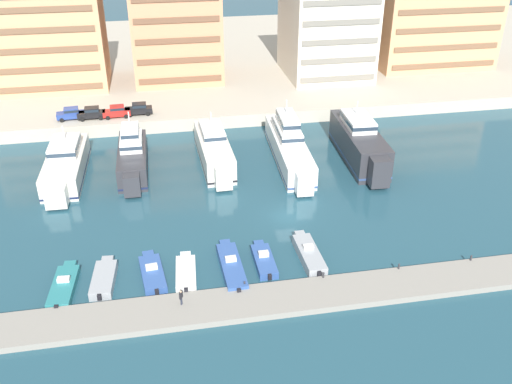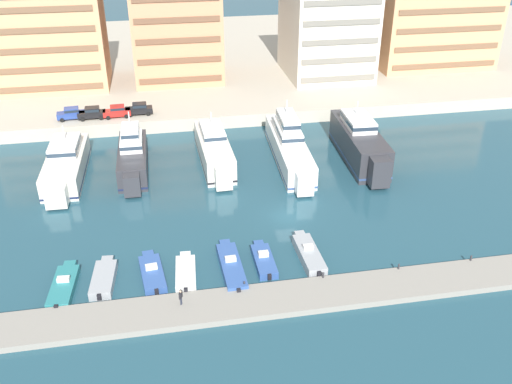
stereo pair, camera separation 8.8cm
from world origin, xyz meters
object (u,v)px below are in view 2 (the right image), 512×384
Objects in this scene: yacht_ivory_far_left at (66,164)px; motorboat_grey_left at (104,278)px; yacht_charcoal_center at (360,143)px; motorboat_blue_center_right at (264,260)px; car_blue_far_left at (71,113)px; motorboat_white_center_left at (186,273)px; motorboat_teal_far_left at (64,285)px; car_black_center_left at (139,108)px; pedestrian_near_edge at (181,296)px; yacht_charcoal_left at (133,156)px; motorboat_grey_mid_right at (309,254)px; motorboat_blue_mid_left at (152,273)px; motorboat_blue_center at (231,267)px; car_red_mid_left at (117,111)px; yacht_white_center_left at (289,146)px; car_black_left at (92,113)px; yacht_ivory_mid_left at (214,150)px.

yacht_ivory_far_left is 2.74× the size of motorboat_grey_left.
motorboat_blue_center_right is at bearing -129.25° from yacht_charcoal_center.
car_blue_far_left is (-6.33, 38.73, 2.54)m from motorboat_grey_left.
motorboat_teal_far_left is at bearing 178.45° from motorboat_white_center_left.
car_black_center_left is 2.68× the size of pedestrian_near_edge.
motorboat_teal_far_left is at bearing -100.70° from car_black_center_left.
yacht_charcoal_left is 2.04× the size of motorboat_grey_mid_right.
motorboat_white_center_left is at bearing -13.90° from motorboat_blue_mid_left.
pedestrian_near_edge is (-5.23, -4.92, 1.03)m from motorboat_blue_center.
yacht_charcoal_center is 4.42× the size of car_red_mid_left.
motorboat_teal_far_left is 39.03m from car_red_mid_left.
yacht_white_center_left is at bearing 50.25° from motorboat_blue_mid_left.
yacht_charcoal_center is 40.14m from car_black_left.
motorboat_blue_center is (-1.26, -24.46, -1.46)m from yacht_ivory_mid_left.
motorboat_grey_left is at bearing -179.20° from motorboat_blue_center_right.
yacht_white_center_left reaches higher than motorboat_white_center_left.
motorboat_blue_center is (7.72, -0.54, 0.10)m from motorboat_blue_mid_left.
car_black_center_left is at bearing 84.51° from motorboat_grey_left.
motorboat_grey_mid_right reaches higher than motorboat_teal_far_left.
car_blue_far_left is at bearing 143.60° from yacht_ivory_mid_left.
car_black_center_left is at bearing 107.17° from motorboat_blue_center_right.
yacht_ivory_far_left is 2.77× the size of motorboat_blue_center_right.
motorboat_grey_left is (-33.19, -21.65, -1.97)m from yacht_charcoal_center.
motorboat_grey_mid_right is at bearing -62.49° from car_red_mid_left.
car_blue_far_left is 1.01× the size of car_red_mid_left.
pedestrian_near_edge is at bearing -65.52° from motorboat_blue_mid_left.
motorboat_blue_mid_left is 1.12× the size of motorboat_white_center_left.
car_red_mid_left reaches higher than pedestrian_near_edge.
motorboat_grey_left is at bearing -135.68° from yacht_white_center_left.
motorboat_blue_center reaches higher than motorboat_teal_far_left.
yacht_charcoal_center reaches higher than yacht_ivory_mid_left.
car_black_left is 2.69× the size of pedestrian_near_edge.
motorboat_teal_far_left is (-27.37, -23.47, -1.76)m from yacht_white_center_left.
motorboat_grey_left is at bearing 178.18° from motorboat_blue_center.
yacht_charcoal_center is at bearing -23.37° from car_blue_far_left.
yacht_ivory_far_left reaches higher than pedestrian_near_edge.
yacht_charcoal_center is 12.02× the size of pedestrian_near_edge.
pedestrian_near_edge reaches higher than motorboat_white_center_left.
motorboat_teal_far_left is at bearing -96.05° from car_red_mid_left.
motorboat_blue_mid_left is 1.68× the size of car_black_center_left.
motorboat_grey_mid_right is at bearing -120.93° from yacht_charcoal_center.
car_black_center_left is at bearing 86.24° from yacht_charcoal_left.
motorboat_white_center_left is 41.90m from car_blue_far_left.
yacht_charcoal_center reaches higher than car_black_left.
pedestrian_near_edge is (-16.63, -28.45, -0.62)m from yacht_white_center_left.
yacht_charcoal_center is at bearing -3.89° from yacht_charcoal_left.
yacht_ivory_far_left is 15.20m from car_blue_far_left.
car_blue_far_left is (-26.65, 38.55, 2.44)m from motorboat_grey_mid_right.
motorboat_grey_mid_right is 1.82× the size of car_black_left.
yacht_ivory_mid_left is 4.08× the size of car_red_mid_left.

